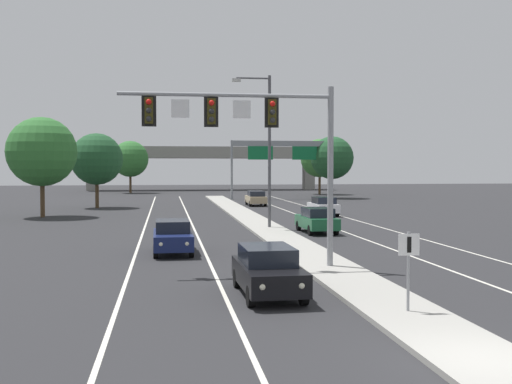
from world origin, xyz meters
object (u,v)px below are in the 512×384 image
overhead_signal_mast (256,132)px  tree_far_left_b (130,159)px  highway_sign_gantry (282,151)px  tree_far_right_b (320,158)px  street_lamp_median (266,142)px  tree_far_right_a (332,158)px  car_receding_green (317,220)px  car_receding_white (323,206)px  median_sign_post (409,259)px  tree_far_left_a (97,159)px  car_receding_tan (256,198)px  car_oncoming_navy (173,236)px  tree_far_left_c (42,152)px  car_oncoming_black (268,270)px

overhead_signal_mast → tree_far_left_b: (-9.05, 74.71, -0.17)m
highway_sign_gantry → tree_far_right_b: (8.02, 12.39, -0.75)m
street_lamp_median → tree_far_right_a: 41.28m
tree_far_right_a → tree_far_right_b: size_ratio=0.98×
car_receding_green → tree_far_right_b: size_ratio=0.54×
overhead_signal_mast → tree_far_right_a: bearing=71.7°
car_receding_white → median_sign_post: bearing=-100.7°
highway_sign_gantry → tree_far_left_a: 25.77m
car_receding_tan → tree_far_right_b: bearing=62.1°
median_sign_post → tree_far_left_b: (-12.14, 82.69, 3.77)m
street_lamp_median → highway_sign_gantry: (8.18, 37.36, 0.37)m
car_receding_white → tree_far_left_a: tree_far_left_a is taller
highway_sign_gantry → tree_far_left_a: (-21.61, -13.98, -1.26)m
tree_far_left_b → street_lamp_median: bearing=-78.3°
median_sign_post → tree_far_right_b: (16.14, 73.89, 3.83)m
car_oncoming_navy → highway_sign_gantry: highway_sign_gantry is taller
tree_far_left_b → tree_far_left_a: bearing=-92.2°
median_sign_post → tree_far_left_b: bearing=98.4°
overhead_signal_mast → tree_far_left_c: (-13.57, 28.49, -0.16)m
median_sign_post → tree_far_left_a: (-13.49, 47.53, 3.32)m
median_sign_post → tree_far_left_a: tree_far_left_a is taller
car_receding_green → car_receding_tan: bearing=89.8°
median_sign_post → car_oncoming_navy: size_ratio=0.49×
car_receding_tan → tree_far_left_a: size_ratio=0.60×
median_sign_post → tree_far_right_a: (14.95, 62.60, 3.73)m
street_lamp_median → highway_sign_gantry: bearing=77.6°
overhead_signal_mast → car_oncoming_navy: 8.01m
tree_far_right_b → car_receding_white: bearing=-103.7°
car_oncoming_navy → car_receding_tan: same height
tree_far_right_a → tree_far_left_b: tree_far_left_b is taller
tree_far_right_b → median_sign_post: bearing=-102.3°
overhead_signal_mast → tree_far_right_b: (19.23, 65.92, -0.12)m
median_sign_post → street_lamp_median: street_lamp_median is taller
car_receding_tan → tree_far_right_a: size_ratio=0.55×
car_oncoming_black → car_receding_white: 33.14m
car_receding_tan → highway_sign_gantry: (5.29, 12.80, 5.34)m
tree_far_right_a → tree_far_left_c: bearing=-140.4°
tree_far_left_c → car_oncoming_navy: bearing=-65.7°
car_receding_green → car_receding_tan: 27.22m
highway_sign_gantry → car_receding_white: bearing=-93.2°
highway_sign_gantry → tree_far_right_a: size_ratio=1.63×
car_receding_tan → tree_far_left_a: bearing=-175.9°
car_oncoming_navy → highway_sign_gantry: size_ratio=0.34×
tree_far_left_a → car_receding_tan: bearing=4.1°
car_receding_green → tree_far_right_a: (12.22, 41.11, 4.49)m
overhead_signal_mast → car_oncoming_black: (-0.31, -4.66, -4.71)m
street_lamp_median → tree_far_right_b: size_ratio=1.21×
overhead_signal_mast → street_lamp_median: bearing=79.4°
tree_far_right_a → tree_far_left_b: bearing=143.4°
car_oncoming_black → car_oncoming_navy: (-2.93, 10.27, 0.00)m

